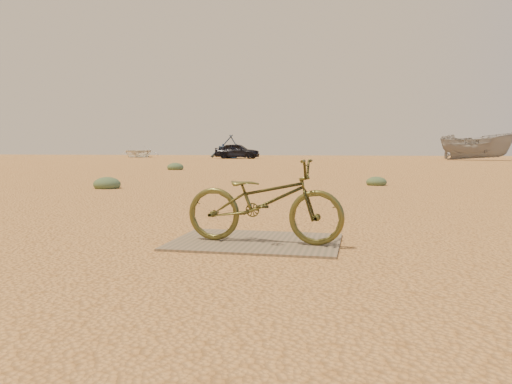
% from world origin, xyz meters
% --- Properties ---
extents(ground, '(120.00, 120.00, 0.00)m').
position_xyz_m(ground, '(0.00, 0.00, 0.00)').
color(ground, tan).
rests_on(ground, ground).
extents(plywood_board, '(1.63, 1.17, 0.02)m').
position_xyz_m(plywood_board, '(0.14, -0.46, 0.01)').
color(plywood_board, '#79644E').
rests_on(plywood_board, ground).
extents(bicycle, '(1.56, 0.61, 0.81)m').
position_xyz_m(bicycle, '(0.24, -0.53, 0.42)').
color(bicycle, '#4E4C21').
rests_on(bicycle, plywood_board).
extents(car, '(4.00, 1.63, 1.36)m').
position_xyz_m(car, '(-9.77, 38.22, 0.68)').
color(car, black).
rests_on(car, ground).
extents(boat_near_left, '(5.60, 6.61, 1.16)m').
position_xyz_m(boat_near_left, '(-21.53, 42.82, 0.58)').
color(boat_near_left, white).
rests_on(boat_near_left, ground).
extents(boat_far_left, '(4.36, 4.80, 2.19)m').
position_xyz_m(boat_far_left, '(-10.88, 39.65, 1.10)').
color(boat_far_left, '#324E78').
rests_on(boat_far_left, ground).
extents(boat_mid_right, '(5.84, 4.18, 2.12)m').
position_xyz_m(boat_mid_right, '(9.79, 36.19, 1.06)').
color(boat_mid_right, gray).
rests_on(boat_mid_right, ground).
extents(kale_a, '(0.62, 0.62, 0.34)m').
position_xyz_m(kale_a, '(-4.62, 5.35, 0.00)').
color(kale_a, '#5A714E').
rests_on(kale_a, ground).
extents(kale_b, '(0.51, 0.51, 0.28)m').
position_xyz_m(kale_b, '(1.52, 7.65, 0.00)').
color(kale_b, '#5A714E').
rests_on(kale_b, ground).
extents(kale_c, '(0.71, 0.71, 0.39)m').
position_xyz_m(kale_c, '(-6.73, 15.12, 0.00)').
color(kale_c, '#5A714E').
rests_on(kale_c, ground).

